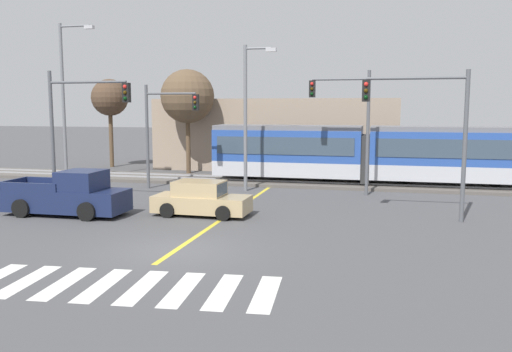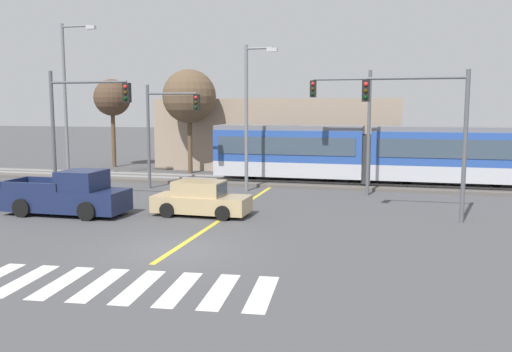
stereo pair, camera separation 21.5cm
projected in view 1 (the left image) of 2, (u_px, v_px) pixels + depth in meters
The scene contains 24 objects.
ground_plane at pixel (176, 250), 17.97m from camera, with size 200.00×200.00×0.00m, color #474749.
track_bed at pixel (276, 182), 33.83m from camera, with size 120.00×4.00×0.18m, color #56514C.
rail_near at pixel (273, 181), 33.11m from camera, with size 120.00×0.08×0.10m, color #939399.
rail_far at pixel (278, 178), 34.50m from camera, with size 120.00×0.08×0.10m, color #939399.
light_rail_tram at pixel (366, 152), 32.28m from camera, with size 18.50×2.64×3.43m.
crosswalk_stripe_1 at pixel (27, 281), 14.80m from camera, with size 0.56×2.80×0.01m, color silver.
crosswalk_stripe_2 at pixel (64, 283), 14.64m from camera, with size 0.56×2.80×0.01m, color silver.
crosswalk_stripe_3 at pixel (103, 285), 14.47m from camera, with size 0.56×2.80×0.01m, color silver.
crosswalk_stripe_4 at pixel (142, 287), 14.31m from camera, with size 0.56×2.80×0.01m, color silver.
crosswalk_stripe_5 at pixel (182, 289), 14.14m from camera, with size 0.56×2.80×0.01m, color silver.
crosswalk_stripe_6 at pixel (224, 291), 13.98m from camera, with size 0.56×2.80×0.01m, color silver.
crosswalk_stripe_7 at pixel (266, 293), 13.81m from camera, with size 0.56×2.80×0.01m, color silver.
lane_centre_line at pixel (230, 214), 24.11m from camera, with size 0.20×16.18×0.01m, color gold.
sedan_crossing at pixel (201, 200), 23.70m from camera, with size 4.23×1.98×1.52m.
pickup_truck at pixel (69, 196), 23.79m from camera, with size 5.41×2.27×1.98m.
traffic_light_mid_left at pixel (77, 118), 25.79m from camera, with size 4.25×0.38×6.45m.
traffic_light_far_left at pixel (164, 122), 30.91m from camera, with size 3.25×0.38×5.98m.
traffic_light_far_right at pixel (349, 115), 28.89m from camera, with size 3.25×0.38×6.65m.
traffic_light_mid_right at pixel (429, 120), 22.20m from camera, with size 4.25×0.38×6.23m.
street_lamp_west at pixel (66, 94), 33.58m from camera, with size 2.37×0.28×9.81m.
street_lamp_centre at pixel (248, 110), 30.10m from camera, with size 1.84×0.28×8.11m.
bare_tree_far_west at pixel (110, 98), 42.25m from camera, with size 2.86×2.86×6.89m.
bare_tree_west at pixel (187, 97), 38.22m from camera, with size 3.80×3.80×7.37m.
building_backdrop_far at pixel (277, 134), 41.64m from camera, with size 18.11×6.00×5.33m, color gray.
Camera 1 is at (6.75, -16.37, 4.74)m, focal length 38.00 mm.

